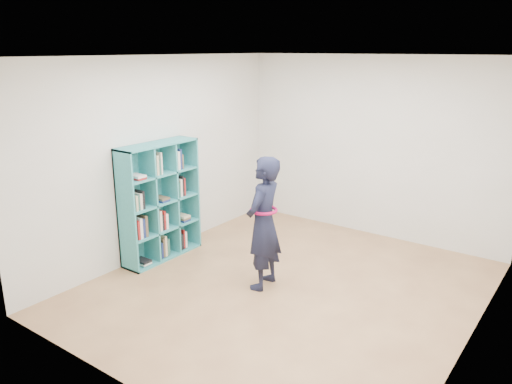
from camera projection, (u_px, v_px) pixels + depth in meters
The scene contains 9 objects.
floor at pixel (286, 287), 5.80m from camera, with size 4.50×4.50×0.00m, color brown.
ceiling at pixel (290, 56), 5.08m from camera, with size 4.50×4.50×0.00m, color white.
wall_left at pixel (160, 157), 6.57m from camera, with size 0.02×4.50×2.60m, color beige.
wall_right at pixel (483, 214), 4.31m from camera, with size 0.02×4.50×2.60m, color beige.
wall_back at pixel (372, 147), 7.19m from camera, with size 4.00×0.02×2.60m, color beige.
wall_front at pixel (125, 242), 3.69m from camera, with size 4.00×0.02×2.60m, color beige.
bookshelf at pixel (158, 202), 6.48m from camera, with size 0.34×1.15×1.53m.
person at pixel (264, 223), 5.64m from camera, with size 0.45×0.61×1.55m.
smartphone at pixel (255, 211), 5.75m from camera, with size 0.03×0.11×0.14m.
Camera 1 is at (2.81, -4.47, 2.68)m, focal length 35.00 mm.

